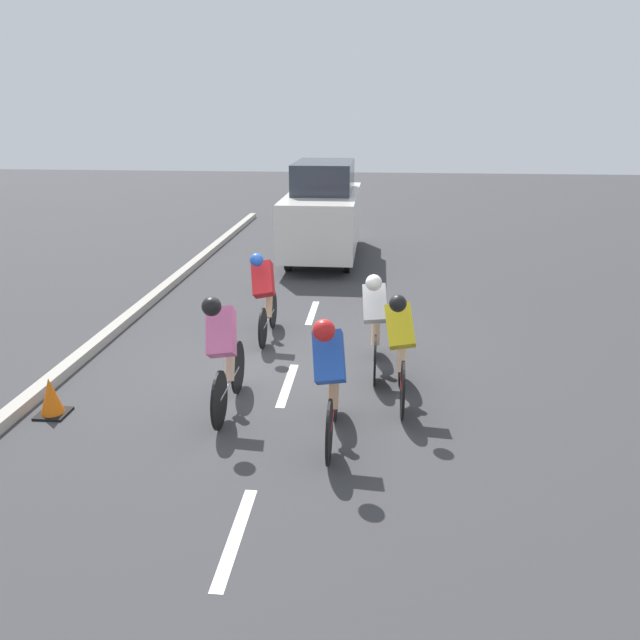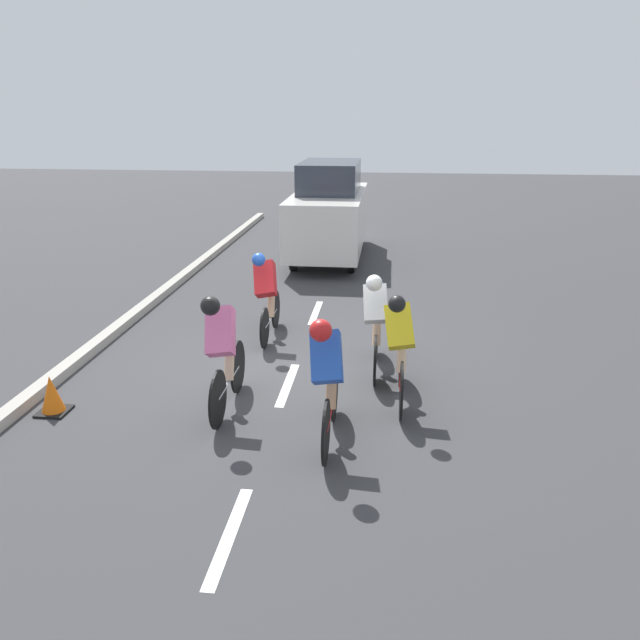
{
  "view_description": "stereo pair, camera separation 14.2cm",
  "coord_description": "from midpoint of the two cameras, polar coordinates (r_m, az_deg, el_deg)",
  "views": [
    {
      "loc": [
        -1.17,
        8.13,
        3.57
      ],
      "look_at": [
        -0.44,
        0.43,
        0.95
      ],
      "focal_mm": 35.0,
      "sensor_mm": 36.0,
      "label": 1
    },
    {
      "loc": [
        -1.32,
        8.11,
        3.57
      ],
      "look_at": [
        -0.44,
        0.43,
        0.95
      ],
      "focal_mm": 35.0,
      "sensor_mm": 36.0,
      "label": 2
    }
  ],
  "objects": [
    {
      "name": "cyclist_pink",
      "position": [
        7.61,
        -9.34,
        -2.75
      ],
      "size": [
        0.39,
        1.69,
        1.56
      ],
      "color": "black",
      "rests_on": "ground"
    },
    {
      "name": "curb",
      "position": [
        9.55,
        -22.87,
        -4.35
      ],
      "size": [
        0.2,
        27.48,
        0.14
      ],
      "primitive_type": "cube",
      "color": "#A8A399",
      "rests_on": "ground"
    },
    {
      "name": "cyclist_red",
      "position": [
        10.03,
        -5.5,
        2.45
      ],
      "size": [
        0.41,
        1.62,
        1.48
      ],
      "color": "black",
      "rests_on": "ground"
    },
    {
      "name": "ground_plane",
      "position": [
        8.96,
        -3.04,
        -4.8
      ],
      "size": [
        60.0,
        60.0,
        0.0
      ],
      "primitive_type": "plane",
      "color": "#38383A"
    },
    {
      "name": "cyclist_white",
      "position": [
        8.72,
        4.59,
        -0.01
      ],
      "size": [
        0.37,
        1.68,
        1.5
      ],
      "color": "black",
      "rests_on": "ground"
    },
    {
      "name": "traffic_cone",
      "position": [
        8.36,
        -23.84,
        -6.48
      ],
      "size": [
        0.36,
        0.36,
        0.49
      ],
      "color": "black",
      "rests_on": "ground"
    },
    {
      "name": "cyclist_yellow",
      "position": [
        7.83,
        6.85,
        -2.34
      ],
      "size": [
        0.41,
        1.7,
        1.5
      ],
      "color": "black",
      "rests_on": "ground"
    },
    {
      "name": "support_car",
      "position": [
        15.73,
        0.04,
        9.91
      ],
      "size": [
        1.7,
        4.59,
        2.36
      ],
      "color": "black",
      "rests_on": "ground"
    },
    {
      "name": "lane_stripe_mid",
      "position": [
        8.57,
        -3.45,
        -5.92
      ],
      "size": [
        0.12,
        1.4,
        0.01
      ],
      "primitive_type": "cube",
      "color": "white",
      "rests_on": "ground"
    },
    {
      "name": "lane_stripe_far",
      "position": [
        11.53,
        -1.05,
        0.68
      ],
      "size": [
        0.12,
        1.4,
        0.01
      ],
      "primitive_type": "cube",
      "color": "white",
      "rests_on": "ground"
    },
    {
      "name": "lane_stripe_near",
      "position": [
        5.87,
        -8.45,
        -18.95
      ],
      "size": [
        0.12,
        1.4,
        0.01
      ],
      "primitive_type": "cube",
      "color": "white",
      "rests_on": "ground"
    },
    {
      "name": "cyclist_blue",
      "position": [
        6.8,
        0.32,
        -5.17
      ],
      "size": [
        0.39,
        1.69,
        1.55
      ],
      "color": "black",
      "rests_on": "ground"
    }
  ]
}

